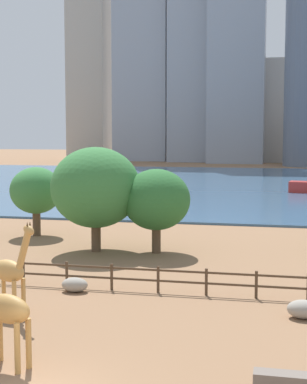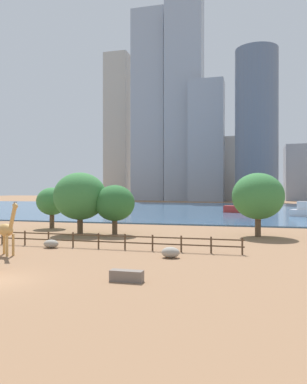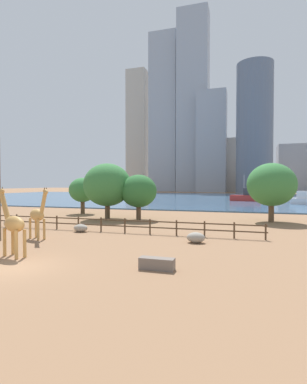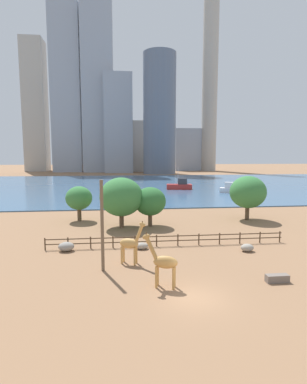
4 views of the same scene
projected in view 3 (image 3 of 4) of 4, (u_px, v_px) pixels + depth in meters
ground_plane at (207, 198)px, 91.84m from camera, size 400.00×400.00×0.00m
harbor_water at (206, 198)px, 88.98m from camera, size 180.00×86.00×0.20m
giraffe_tall at (13, 224)px, 17.88m from camera, size 2.77×1.36×4.21m
giraffe_companion at (38, 215)px, 23.48m from camera, size 2.54×1.46×4.12m
boulder_near_fence at (12, 223)px, 29.56m from camera, size 1.61×1.27×0.95m
boulder_by_pole at (81, 228)px, 27.05m from camera, size 1.30×0.94×0.70m
boulder_small at (196, 238)px, 22.06m from camera, size 1.34×1.04×0.78m
feeding_trough at (157, 264)px, 15.18m from camera, size 1.80×0.60×0.60m
enclosure_fence at (113, 224)px, 26.93m from camera, size 26.12×0.14×1.30m
tree_left_large at (83, 190)px, 43.43m from camera, size 3.92×3.92×5.23m
tree_center_broad at (107, 185)px, 36.93m from camera, size 5.86×5.86×6.87m
tree_right_tall at (272, 185)px, 33.98m from camera, size 5.44×5.44×6.72m
tree_left_small at (139, 191)px, 36.15m from camera, size 4.39×4.39×5.46m
boat_ferry at (306, 200)px, 60.14m from camera, size 6.48×4.42×2.69m
boat_sailboat at (246, 197)px, 72.31m from camera, size 7.32×3.52×6.33m
skyline_tower_needle at (212, 142)px, 156.72m from camera, size 15.06×10.34×52.50m
skyline_block_central at (165, 114)px, 175.57m from camera, size 16.05×13.04×91.06m
skyline_tower_glass at (233, 166)px, 164.06m from camera, size 10.84×13.05×28.77m
skyline_block_left at (193, 102)px, 165.40m from camera, size 16.92×10.55×99.82m
skyline_block_right at (294, 169)px, 163.08m from camera, size 17.13×15.70×25.41m
skyline_tower_short at (254, 129)px, 139.38m from camera, size 16.58×16.58×60.01m
skyline_block_wide at (138, 131)px, 189.77m from camera, size 12.17×12.68×75.24m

